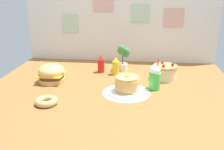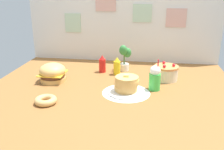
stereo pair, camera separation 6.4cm
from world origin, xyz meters
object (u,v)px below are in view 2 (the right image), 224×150
object	(u,v)px
burger	(53,73)
layer_cake	(166,73)
pancake_stack	(126,85)
ketchup_bottle	(102,64)
cream_soda_cup	(155,78)
potted_plant	(124,57)
mustard_bottle	(117,66)
donut_pink_glaze	(46,100)

from	to	relation	value
burger	layer_cake	size ratio (longest dim) A/B	1.06
burger	pancake_stack	bearing A→B (deg)	-13.96
pancake_stack	ketchup_bottle	xyz separation A→B (m)	(-0.30, 0.52, 0.02)
layer_cake	cream_soda_cup	world-z (taller)	cream_soda_cup
layer_cake	potted_plant	size ratio (longest dim) A/B	0.82
burger	layer_cake	bearing A→B (deg)	10.65
pancake_stack	cream_soda_cup	world-z (taller)	cream_soda_cup
mustard_bottle	potted_plant	size ratio (longest dim) A/B	0.66
burger	donut_pink_glaze	size ratio (longest dim) A/B	1.43
ketchup_bottle	cream_soda_cup	distance (m)	0.68
burger	mustard_bottle	world-z (taller)	mustard_bottle
pancake_stack	donut_pink_glaze	world-z (taller)	pancake_stack
burger	layer_cake	distance (m)	1.09
burger	ketchup_bottle	distance (m)	0.54
pancake_stack	ketchup_bottle	distance (m)	0.60
burger	pancake_stack	distance (m)	0.75
donut_pink_glaze	layer_cake	bearing A→B (deg)	35.46
donut_pink_glaze	potted_plant	size ratio (longest dim) A/B	0.61
pancake_stack	potted_plant	bearing A→B (deg)	97.47
pancake_stack	potted_plant	world-z (taller)	potted_plant
cream_soda_cup	donut_pink_glaze	world-z (taller)	cream_soda_cup
burger	potted_plant	world-z (taller)	potted_plant
burger	layer_cake	world-z (taller)	burger
pancake_stack	cream_soda_cup	size ratio (longest dim) A/B	1.13
layer_cake	mustard_bottle	world-z (taller)	mustard_bottle
pancake_stack	mustard_bottle	size ratio (longest dim) A/B	1.70
ketchup_bottle	potted_plant	size ratio (longest dim) A/B	0.66
pancake_stack	mustard_bottle	xyz separation A→B (m)	(-0.14, 0.47, 0.02)
mustard_bottle	cream_soda_cup	world-z (taller)	cream_soda_cup
pancake_stack	layer_cake	world-z (taller)	layer_cake
layer_cake	cream_soda_cup	distance (m)	0.30
burger	pancake_stack	size ratio (longest dim) A/B	0.78
pancake_stack	ketchup_bottle	world-z (taller)	ketchup_bottle
pancake_stack	donut_pink_glaze	size ratio (longest dim) A/B	1.83
cream_soda_cup	potted_plant	distance (m)	0.59
ketchup_bottle	cream_soda_cup	world-z (taller)	cream_soda_cup
pancake_stack	donut_pink_glaze	xyz separation A→B (m)	(-0.60, -0.30, -0.04)
layer_cake	mustard_bottle	size ratio (longest dim) A/B	1.25
pancake_stack	layer_cake	xyz separation A→B (m)	(0.35, 0.38, 0.00)
pancake_stack	ketchup_bottle	bearing A→B (deg)	120.35
burger	mustard_bottle	distance (m)	0.65
layer_cake	donut_pink_glaze	distance (m)	1.17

